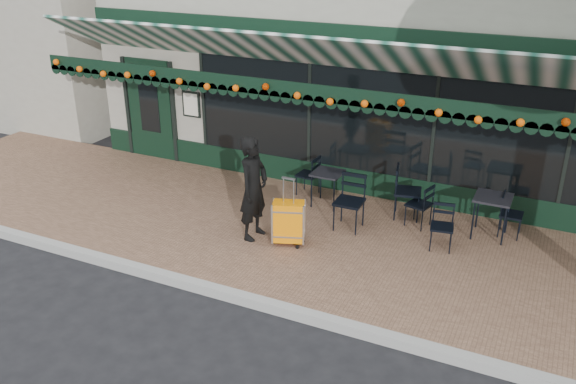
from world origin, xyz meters
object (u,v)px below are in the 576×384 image
at_px(chair_b_right, 408,192).
at_px(chair_b_front, 349,203).
at_px(chair_a_front, 442,227).
at_px(chair_b_left, 308,175).
at_px(woman, 254,189).
at_px(cafe_table_b, 328,176).
at_px(suitcase, 289,222).
at_px(cafe_table_a, 493,201).
at_px(chair_a_right, 511,215).
at_px(chair_a_left, 419,205).

distance_m(chair_b_right, chair_b_front, 1.17).
bearing_deg(chair_a_front, chair_b_left, 149.40).
bearing_deg(chair_b_right, chair_b_front, 125.21).
height_order(woman, cafe_table_b, woman).
distance_m(suitcase, cafe_table_a, 3.39).
relative_size(chair_a_right, chair_b_front, 0.78).
distance_m(chair_a_left, chair_b_front, 1.23).
bearing_deg(suitcase, chair_a_front, 1.62).
xyz_separation_m(woman, chair_a_left, (2.38, 1.57, -0.48)).
relative_size(cafe_table_a, chair_b_right, 0.75).
bearing_deg(chair_b_front, chair_a_front, -2.40).
bearing_deg(woman, suitcase, -84.75).
height_order(cafe_table_a, chair_a_right, chair_a_right).
xyz_separation_m(chair_a_right, chair_b_right, (-1.76, -0.05, 0.11)).
relative_size(cafe_table_a, cafe_table_b, 1.10).
relative_size(woman, chair_b_front, 1.81).
height_order(cafe_table_a, chair_b_right, chair_b_right).
bearing_deg(cafe_table_b, chair_b_front, -46.57).
bearing_deg(chair_a_left, chair_a_front, 54.23).
relative_size(chair_b_left, chair_b_front, 0.82).
bearing_deg(chair_b_front, cafe_table_a, 17.12).
distance_m(cafe_table_a, cafe_table_b, 2.93).
bearing_deg(cafe_table_a, woman, -154.61).
distance_m(woman, chair_b_front, 1.68).
bearing_deg(chair_a_front, chair_a_left, 119.64).
height_order(cafe_table_a, cafe_table_b, cafe_table_a).
bearing_deg(chair_b_left, chair_b_right, 89.47).
xyz_separation_m(woman, chair_a_right, (3.86, 1.86, -0.50)).
height_order(cafe_table_a, chair_a_front, chair_a_front).
bearing_deg(chair_b_left, cafe_table_b, 64.44).
relative_size(chair_a_front, chair_b_front, 0.78).
bearing_deg(cafe_table_b, suitcase, -90.14).
distance_m(cafe_table_a, chair_a_left, 1.21).
xyz_separation_m(chair_a_left, chair_b_left, (-2.27, 0.42, 0.00)).
bearing_deg(chair_a_left, chair_a_right, 115.92).
bearing_deg(chair_b_left, cafe_table_a, 89.43).
relative_size(woman, suitcase, 1.51).
bearing_deg(chair_a_front, woman, -172.29).
xyz_separation_m(chair_b_left, chair_b_front, (1.22, -1.03, 0.09)).
bearing_deg(chair_b_front, suitcase, -127.69).
bearing_deg(chair_b_right, chair_b_left, 72.67).
xyz_separation_m(cafe_table_b, chair_a_left, (1.75, -0.12, -0.20)).
bearing_deg(chair_b_front, cafe_table_b, 132.34).
xyz_separation_m(woman, chair_b_right, (2.11, 1.81, -0.39)).
bearing_deg(chair_a_front, cafe_table_b, 151.66).
xyz_separation_m(suitcase, chair_b_right, (1.48, 1.80, 0.10)).
bearing_deg(chair_a_right, cafe_table_b, 93.03).
bearing_deg(cafe_table_a, chair_a_right, 29.46).
height_order(chair_a_front, chair_b_right, chair_b_right).
relative_size(woman, chair_a_front, 2.32).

